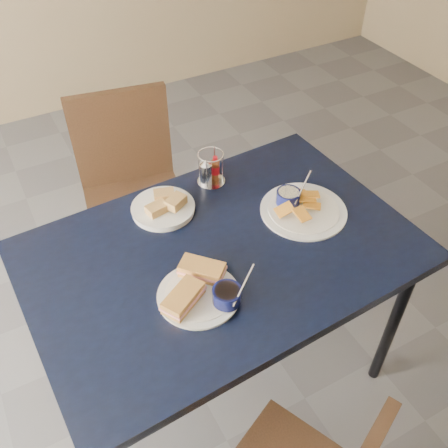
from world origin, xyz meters
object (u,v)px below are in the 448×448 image
dining_table (222,261)px  bread_basket (164,207)px  chair_far (128,180)px  condiment_caddy (210,171)px  sandwich_plate (201,289)px  plantain_plate (299,206)px

dining_table → bread_basket: 0.30m
chair_far → condiment_caddy: (0.21, -0.43, 0.27)m
dining_table → sandwich_plate: size_ratio=4.47×
chair_far → sandwich_plate: size_ratio=3.10×
chair_far → condiment_caddy: size_ratio=6.88×
dining_table → plantain_plate: plantain_plate is taller
bread_basket → plantain_plate: bearing=-27.1°
chair_far → sandwich_plate: (-0.07, -0.92, 0.24)m
sandwich_plate → bread_basket: 0.42m
plantain_plate → condiment_caddy: (-0.22, 0.30, 0.04)m
sandwich_plate → plantain_plate: bearing=20.9°
dining_table → plantain_plate: bearing=7.4°
dining_table → condiment_caddy: 0.39m
chair_far → condiment_caddy: chair_far is taller
dining_table → condiment_caddy: (0.13, 0.34, 0.12)m
sandwich_plate → condiment_caddy: bearing=60.2°
sandwich_plate → plantain_plate: (0.49, 0.19, -0.01)m
chair_far → sandwich_plate: bearing=-94.1°
sandwich_plate → bread_basket: bearing=82.8°
plantain_plate → bread_basket: (-0.44, 0.23, 0.00)m
plantain_plate → dining_table: bearing=-172.6°
chair_far → plantain_plate: bearing=-59.6°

